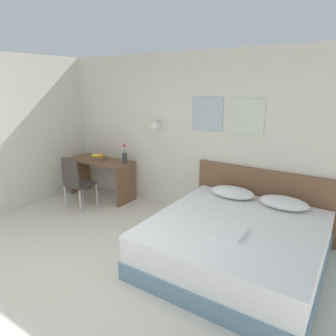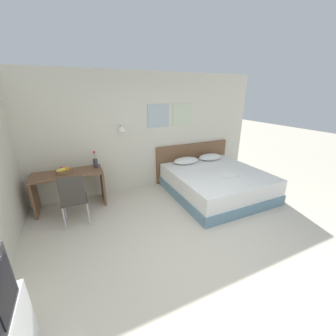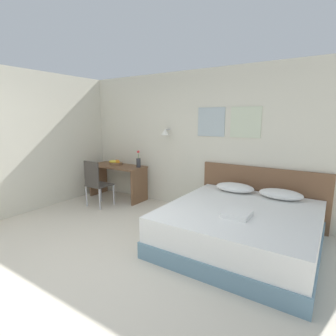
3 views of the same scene
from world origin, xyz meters
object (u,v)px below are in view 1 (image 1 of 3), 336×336
bed (235,243)px  flower_vase (125,157)px  headboard (262,200)px  pillow_right (284,203)px  pillow_left (233,192)px  desk_chair (75,180)px  folded_towel_near_foot (230,232)px  fruit_bowl (99,157)px  desk (101,171)px

bed → flower_vase: bearing=161.6°
headboard → pillow_right: size_ratio=3.25×
bed → flower_vase: flower_vase is taller
pillow_left → desk_chair: size_ratio=0.68×
folded_towel_near_foot → fruit_bowl: fruit_bowl is taller
desk → bed: bearing=-13.9°
headboard → flower_vase: size_ratio=5.84×
pillow_left → flower_vase: bearing=178.7°
desk_chair → pillow_right: bearing=12.3°
desk_chair → flower_vase: size_ratio=2.64×
flower_vase → desk: bearing=-171.7°
pillow_right → folded_towel_near_foot: (-0.32, -1.09, -0.04)m
headboard → desk: headboard is taller
pillow_right → pillow_left: bearing=180.0°
headboard → pillow_left: bearing=-142.0°
desk → fruit_bowl: (-0.06, 0.02, 0.26)m
folded_towel_near_foot → desk: size_ratio=0.26×
pillow_left → flower_vase: (-2.12, 0.05, 0.24)m
desk → pillow_right: bearing=0.6°
bed → headboard: bearing=90.0°
pillow_left → bed: bearing=-65.1°
desk_chair → flower_vase: flower_vase is taller
pillow_right → folded_towel_near_foot: size_ratio=1.94×
pillow_right → desk: desk is taller
headboard → folded_towel_near_foot: size_ratio=6.31×
fruit_bowl → bed: bearing=-13.9°
pillow_left → desk: 2.66m
headboard → fruit_bowl: bearing=-174.5°
flower_vase → headboard: bearing=5.4°
headboard → flower_vase: 2.52m
bed → desk: size_ratio=1.61×
headboard → fruit_bowl: headboard is taller
desk_chair → fruit_bowl: desk_chair is taller
desk → flower_vase: (0.54, 0.08, 0.34)m
desk → fruit_bowl: fruit_bowl is taller
desk → desk_chair: (0.06, -0.69, 0.01)m
pillow_right → desk: 3.38m
pillow_left → folded_towel_near_foot: bearing=-69.7°
folded_towel_near_foot → pillow_left: bearing=110.3°
desk_chair → bed: bearing=-1.1°
headboard → desk_chair: headboard is taller
folded_towel_near_foot → fruit_bowl: bearing=161.0°
flower_vase → folded_towel_near_foot: bearing=-24.3°
headboard → pillow_right: headboard is taller
pillow_left → fruit_bowl: (-2.72, -0.02, 0.17)m
fruit_bowl → pillow_left: bearing=0.3°
pillow_left → pillow_right: 0.72m
pillow_left → flower_vase: 2.13m
bed → desk: desk is taller
bed → fruit_bowl: bearing=166.1°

